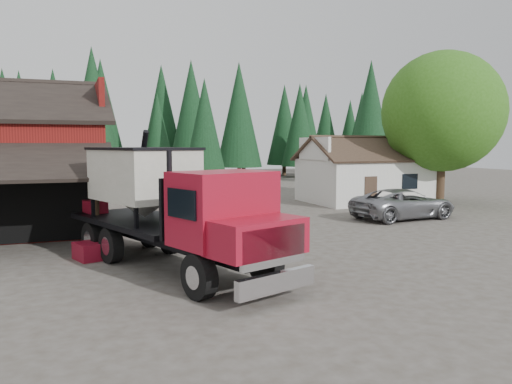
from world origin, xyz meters
name	(u,v)px	position (x,y,z in m)	size (l,w,h in m)	color
ground	(259,253)	(0.00, 0.00, 0.00)	(120.00, 120.00, 0.00)	#464137
farmhouse	(365,178)	(13.00, 13.00, 1.67)	(8.60, 6.42, 4.65)	silver
deciduous_tree	(443,116)	(17.01, 9.97, 5.91)	(8.00, 8.00, 10.20)	#382619
conifer_backdrop	(128,180)	(0.00, 42.00, 0.00)	(76.00, 16.00, 16.00)	black
near_pine_b	(205,125)	(6.00, 30.00, 5.89)	(3.96, 3.96, 10.40)	#382619
near_pine_c	(370,116)	(22.00, 26.00, 6.89)	(4.84, 4.84, 12.40)	#382619
near_pine_d	(93,109)	(-4.00, 34.00, 7.39)	(5.28, 5.28, 13.40)	#382619
feed_truck	(170,204)	(-3.50, -1.11, 2.12)	(5.91, 10.35, 4.53)	black
silver_car	(404,204)	(10.41, 5.23, 0.82)	(2.71, 5.88, 1.63)	#929499
equip_box	(87,251)	(-6.00, 1.10, 0.30)	(0.70, 1.10, 0.60)	maroon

